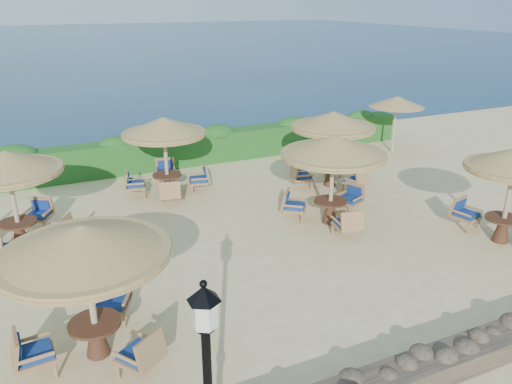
# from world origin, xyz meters

# --- Properties ---
(ground) EXTENTS (120.00, 120.00, 0.00)m
(ground) POSITION_xyz_m (0.00, 0.00, 0.00)
(ground) COLOR beige
(ground) RESTS_ON ground
(sea) EXTENTS (160.00, 160.00, 0.00)m
(sea) POSITION_xyz_m (0.00, 70.00, 0.00)
(sea) COLOR #0B2749
(sea) RESTS_ON ground
(hedge) EXTENTS (18.00, 0.90, 1.20)m
(hedge) POSITION_xyz_m (0.00, 7.20, 0.60)
(hedge) COLOR #184B18
(hedge) RESTS_ON ground
(stone_wall) EXTENTS (15.00, 0.65, 0.44)m
(stone_wall) POSITION_xyz_m (0.00, -6.20, 0.22)
(stone_wall) COLOR brown
(stone_wall) RESTS_ON ground
(extra_parasol) EXTENTS (2.30, 2.30, 2.41)m
(extra_parasol) POSITION_xyz_m (7.80, 5.20, 2.17)
(extra_parasol) COLOR tan
(extra_parasol) RESTS_ON ground
(cafe_set_0) EXTENTS (3.02, 3.02, 2.65)m
(cafe_set_0) POSITION_xyz_m (-5.74, -3.13, 1.96)
(cafe_set_0) COLOR tan
(cafe_set_0) RESTS_ON ground
(cafe_set_1) EXTENTS (3.02, 3.02, 2.65)m
(cafe_set_1) POSITION_xyz_m (1.37, 0.08, 1.96)
(cafe_set_1) COLOR tan
(cafe_set_1) RESTS_ON ground
(cafe_set_3) EXTENTS (2.79, 2.79, 2.65)m
(cafe_set_3) POSITION_xyz_m (-6.97, 2.26, 1.80)
(cafe_set_3) COLOR tan
(cafe_set_3) RESTS_ON ground
(cafe_set_4) EXTENTS (2.88, 2.88, 2.65)m
(cafe_set_4) POSITION_xyz_m (-2.37, 4.34, 1.81)
(cafe_set_4) COLOR tan
(cafe_set_4) RESTS_ON ground
(cafe_set_5) EXTENTS (2.90, 2.90, 2.65)m
(cafe_set_5) POSITION_xyz_m (3.09, 2.78, 1.93)
(cafe_set_5) COLOR tan
(cafe_set_5) RESTS_ON ground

